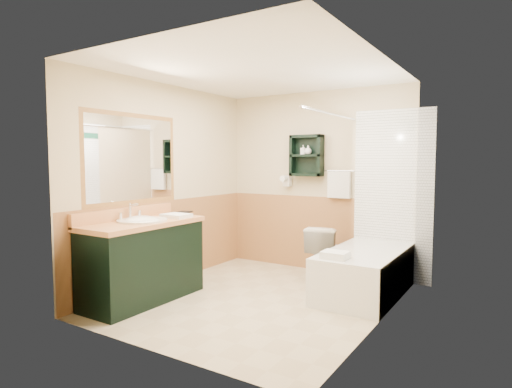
# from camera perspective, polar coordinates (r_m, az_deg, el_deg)

# --- Properties ---
(floor) EXTENTS (3.00, 3.00, 0.00)m
(floor) POSITION_cam_1_polar(r_m,az_deg,el_deg) (4.72, 0.12, -13.83)
(floor) COLOR #C0B08C
(floor) RESTS_ON ground
(back_wall) EXTENTS (2.60, 0.04, 2.40)m
(back_wall) POSITION_cam_1_polar(r_m,az_deg,el_deg) (5.83, 8.09, 1.65)
(back_wall) COLOR beige
(back_wall) RESTS_ON ground
(left_wall) EXTENTS (0.04, 3.00, 2.40)m
(left_wall) POSITION_cam_1_polar(r_m,az_deg,el_deg) (5.31, -12.04, 1.33)
(left_wall) COLOR beige
(left_wall) RESTS_ON ground
(right_wall) EXTENTS (0.04, 3.00, 2.40)m
(right_wall) POSITION_cam_1_polar(r_m,az_deg,el_deg) (3.95, 16.57, 0.22)
(right_wall) COLOR beige
(right_wall) RESTS_ON ground
(ceiling) EXTENTS (2.60, 3.00, 0.04)m
(ceiling) POSITION_cam_1_polar(r_m,az_deg,el_deg) (4.58, 0.13, 16.30)
(ceiling) COLOR white
(ceiling) RESTS_ON back_wall
(wainscot_left) EXTENTS (2.98, 2.98, 1.00)m
(wainscot_left) POSITION_cam_1_polar(r_m,az_deg,el_deg) (5.37, -11.65, -6.17)
(wainscot_left) COLOR tan
(wainscot_left) RESTS_ON left_wall
(wainscot_back) EXTENTS (2.58, 2.58, 1.00)m
(wainscot_back) POSITION_cam_1_polar(r_m,az_deg,el_deg) (5.87, 7.87, -5.20)
(wainscot_back) COLOR tan
(wainscot_back) RESTS_ON back_wall
(mirror_frame) EXTENTS (1.30, 1.30, 1.00)m
(mirror_frame) POSITION_cam_1_polar(r_m,az_deg,el_deg) (4.88, -16.19, 4.51)
(mirror_frame) COLOR olive
(mirror_frame) RESTS_ON left_wall
(mirror_glass) EXTENTS (1.20, 1.20, 0.90)m
(mirror_glass) POSITION_cam_1_polar(r_m,az_deg,el_deg) (4.88, -16.15, 4.52)
(mirror_glass) COLOR white
(mirror_glass) RESTS_ON left_wall
(tile_right) EXTENTS (1.50, 1.50, 2.10)m
(tile_right) POSITION_cam_1_polar(r_m,az_deg,el_deg) (4.70, 18.53, -1.03)
(tile_right) COLOR white
(tile_right) RESTS_ON right_wall
(tile_back) EXTENTS (0.95, 0.95, 2.10)m
(tile_back) POSITION_cam_1_polar(r_m,az_deg,el_deg) (5.46, 17.74, -0.28)
(tile_back) COLOR white
(tile_back) RESTS_ON back_wall
(tile_accent) EXTENTS (1.50, 1.50, 0.10)m
(tile_accent) POSITION_cam_1_polar(r_m,az_deg,el_deg) (4.70, 18.67, 9.35)
(tile_accent) COLOR #13432E
(tile_accent) RESTS_ON right_wall
(wall_shelf) EXTENTS (0.45, 0.15, 0.55)m
(wall_shelf) POSITION_cam_1_polar(r_m,az_deg,el_deg) (5.76, 6.75, 5.11)
(wall_shelf) COLOR black
(wall_shelf) RESTS_ON back_wall
(hair_dryer) EXTENTS (0.10, 0.24, 0.18)m
(hair_dryer) POSITION_cam_1_polar(r_m,az_deg,el_deg) (5.93, 4.20, 1.72)
(hair_dryer) COLOR white
(hair_dryer) RESTS_ON back_wall
(towel_bar) EXTENTS (0.40, 0.06, 0.40)m
(towel_bar) POSITION_cam_1_polar(r_m,az_deg,el_deg) (5.63, 11.07, 3.04)
(towel_bar) COLOR white
(towel_bar) RESTS_ON back_wall
(curtain_rod) EXTENTS (0.03, 1.60, 0.03)m
(curtain_rod) POSITION_cam_1_polar(r_m,az_deg,el_deg) (4.94, 10.18, 10.43)
(curtain_rod) COLOR silver
(curtain_rod) RESTS_ON back_wall
(shower_curtain) EXTENTS (1.05, 1.05, 1.70)m
(shower_curtain) POSITION_cam_1_polar(r_m,az_deg,el_deg) (5.08, 10.79, 0.65)
(shower_curtain) COLOR beige
(shower_curtain) RESTS_ON curtain_rod
(vanity) EXTENTS (0.59, 1.34, 0.85)m
(vanity) POSITION_cam_1_polar(r_m,az_deg,el_deg) (4.71, -14.82, -8.63)
(vanity) COLOR black
(vanity) RESTS_ON ground
(bathtub) EXTENTS (0.74, 1.50, 0.50)m
(bathtub) POSITION_cam_1_polar(r_m,az_deg,el_deg) (4.97, 14.39, -10.04)
(bathtub) COLOR silver
(bathtub) RESTS_ON ground
(toilet) EXTENTS (0.50, 0.74, 0.66)m
(toilet) POSITION_cam_1_polar(r_m,az_deg,el_deg) (5.50, 9.07, -7.67)
(toilet) COLOR silver
(toilet) RESTS_ON ground
(counter_towel) EXTENTS (0.30, 0.23, 0.04)m
(counter_towel) POSITION_cam_1_polar(r_m,az_deg,el_deg) (4.85, -10.58, -2.85)
(counter_towel) COLOR white
(counter_towel) RESTS_ON vanity
(vanity_book) EXTENTS (0.16, 0.07, 0.21)m
(vanity_book) POSITION_cam_1_polar(r_m,az_deg,el_deg) (5.25, -10.38, -1.36)
(vanity_book) COLOR black
(vanity_book) RESTS_ON vanity
(tub_towel) EXTENTS (0.26, 0.21, 0.07)m
(tub_towel) POSITION_cam_1_polar(r_m,az_deg,el_deg) (4.43, 10.52, -7.99)
(tub_towel) COLOR white
(tub_towel) RESTS_ON bathtub
(soap_bottle_a) EXTENTS (0.06, 0.13, 0.06)m
(soap_bottle_a) POSITION_cam_1_polar(r_m,az_deg,el_deg) (5.78, 6.31, 5.55)
(soap_bottle_a) COLOR silver
(soap_bottle_a) RESTS_ON wall_shelf
(soap_bottle_b) EXTENTS (0.10, 0.12, 0.09)m
(soap_bottle_b) POSITION_cam_1_polar(r_m,az_deg,el_deg) (5.75, 6.95, 5.73)
(soap_bottle_b) COLOR silver
(soap_bottle_b) RESTS_ON wall_shelf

